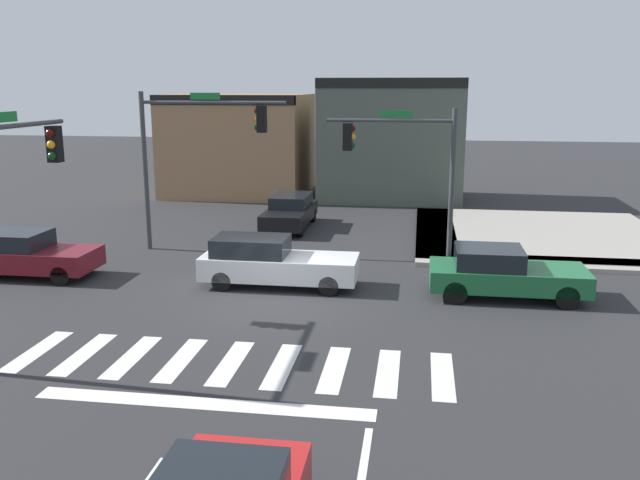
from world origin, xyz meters
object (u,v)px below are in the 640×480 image
at_px(traffic_signal_northwest, 195,141).
at_px(car_black, 290,211).
at_px(traffic_signal_northeast, 404,156).
at_px(traffic_signal_southwest, 3,184).
at_px(car_white, 273,262).
at_px(car_maroon, 29,254).
at_px(car_green, 503,273).

relative_size(traffic_signal_northwest, car_black, 1.26).
height_order(traffic_signal_northeast, traffic_signal_northwest, traffic_signal_northwest).
height_order(traffic_signal_southwest, car_black, traffic_signal_southwest).
distance_m(car_white, car_maroon, 8.05).
distance_m(traffic_signal_northeast, car_white, 6.24).
bearing_deg(car_black, car_maroon, -38.36).
bearing_deg(traffic_signal_northeast, traffic_signal_southwest, 46.09).
distance_m(traffic_signal_northwest, car_maroon, 6.89).
xyz_separation_m(car_white, car_black, (-1.13, 8.65, -0.03)).
xyz_separation_m(traffic_signal_northeast, car_white, (-3.85, -3.95, -2.91)).
bearing_deg(traffic_signal_southwest, traffic_signal_northeast, -43.91).
relative_size(car_maroon, car_black, 0.88).
relative_size(car_green, car_black, 0.96).
bearing_deg(car_maroon, car_green, -0.08).
bearing_deg(traffic_signal_northeast, car_white, 45.74).
distance_m(traffic_signal_northeast, car_black, 7.45).
bearing_deg(traffic_signal_southwest, car_black, -15.97).
xyz_separation_m(traffic_signal_southwest, car_black, (4.02, 14.04, -3.11)).
height_order(traffic_signal_northeast, traffic_signal_southwest, traffic_signal_southwest).
xyz_separation_m(traffic_signal_northwest, traffic_signal_southwest, (-1.42, -9.46, -0.26)).
distance_m(traffic_signal_northwest, traffic_signal_southwest, 9.57).
xyz_separation_m(car_green, car_white, (-6.90, 0.12, 0.03)).
height_order(car_green, car_maroon, car_maroon).
bearing_deg(car_green, traffic_signal_southwest, -156.37).
bearing_deg(traffic_signal_northeast, car_maroon, 18.80).
relative_size(car_green, car_white, 0.94).
bearing_deg(car_green, car_white, 179.00).
relative_size(traffic_signal_northwest, car_green, 1.31).
height_order(traffic_signal_northwest, car_white, traffic_signal_northwest).
bearing_deg(traffic_signal_northwest, car_black, 60.47).
bearing_deg(traffic_signal_southwest, traffic_signal_northwest, -8.55).
xyz_separation_m(car_green, car_black, (-8.03, 8.77, -0.00)).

